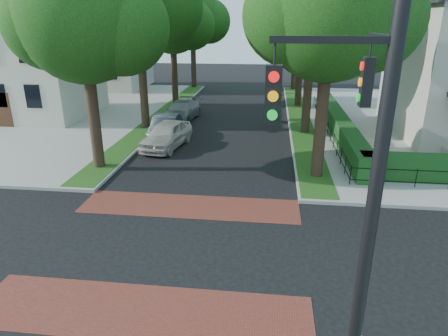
{
  "coord_description": "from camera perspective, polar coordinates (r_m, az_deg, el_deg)",
  "views": [
    {
      "loc": [
        3.17,
        -11.45,
        7.25
      ],
      "look_at": [
        1.38,
        3.62,
        1.6
      ],
      "focal_mm": 32.0,
      "sensor_mm": 36.0,
      "label": 1
    }
  ],
  "objects": [
    {
      "name": "tree_left_back",
      "position": [
        45.5,
        -4.34,
        20.58
      ],
      "size": [
        7.75,
        6.66,
        10.44
      ],
      "color": "black",
      "rests_on": "sidewalk_nw"
    },
    {
      "name": "tree_left_near",
      "position": [
        20.55,
        -18.98,
        19.44
      ],
      "size": [
        7.5,
        6.45,
        10.2
      ],
      "color": "black",
      "rests_on": "sidewalk_nw"
    },
    {
      "name": "hedge_main_road",
      "position": [
        27.61,
        16.11,
        6.0
      ],
      "size": [
        1.0,
        18.0,
        1.2
      ],
      "primitive_type": "cube",
      "color": "#143C15",
      "rests_on": "sidewalk_ne"
    },
    {
      "name": "tree_right_near",
      "position": [
        18.85,
        15.22,
        20.91
      ],
      "size": [
        7.75,
        6.67,
        10.66
      ],
      "color": "black",
      "rests_on": "sidewalk_ne"
    },
    {
      "name": "parked_car_front",
      "position": [
        24.22,
        -8.2,
        4.75
      ],
      "size": [
        2.63,
        4.9,
        1.58
      ],
      "primitive_type": "imported",
      "rotation": [
        0.0,
        0.0,
        -0.17
      ],
      "color": "beige",
      "rests_on": "ground"
    },
    {
      "name": "crosswalk_far",
      "position": [
        16.65,
        -4.91,
        -5.45
      ],
      "size": [
        9.0,
        2.2,
        0.01
      ],
      "primitive_type": "cube",
      "color": "maroon",
      "rests_on": "ground"
    },
    {
      "name": "grass_strip_nw",
      "position": [
        32.51,
        -8.75,
        7.59
      ],
      "size": [
        1.6,
        29.8,
        0.02
      ],
      "primitive_type": "cube",
      "color": "#1B4012",
      "rests_on": "sidewalk_nw"
    },
    {
      "name": "crosswalk_near",
      "position": [
        11.43,
        -11.64,
        -19.42
      ],
      "size": [
        9.0,
        2.2,
        0.01
      ],
      "primitive_type": "cube",
      "color": "maroon",
      "rests_on": "ground"
    },
    {
      "name": "house_left_far",
      "position": [
        47.34,
        -17.21,
        16.89
      ],
      "size": [
        10.0,
        9.0,
        10.14
      ],
      "color": "beige",
      "rests_on": "sidewalk_nw"
    },
    {
      "name": "tree_left_far",
      "position": [
        36.68,
        -7.17,
        20.07
      ],
      "size": [
        7.0,
        6.02,
        9.86
      ],
      "color": "black",
      "rests_on": "sidewalk_nw"
    },
    {
      "name": "parked_car_rear",
      "position": [
        30.96,
        -6.07,
        8.14
      ],
      "size": [
        2.53,
        5.16,
        1.45
      ],
      "primitive_type": "imported",
      "rotation": [
        0.0,
        0.0,
        -0.1
      ],
      "color": "gray",
      "rests_on": "ground"
    },
    {
      "name": "tree_left_mid",
      "position": [
        28.06,
        -11.89,
        22.26
      ],
      "size": [
        8.0,
        6.88,
        11.48
      ],
      "color": "black",
      "rests_on": "sidewalk_nw"
    },
    {
      "name": "tree_right_mid",
      "position": [
        26.82,
        12.91,
        21.53
      ],
      "size": [
        8.25,
        7.09,
        11.22
      ],
      "color": "black",
      "rests_on": "sidewalk_ne"
    },
    {
      "name": "tree_right_far",
      "position": [
        35.76,
        11.34,
        19.51
      ],
      "size": [
        7.25,
        6.23,
        9.74
      ],
      "color": "black",
      "rests_on": "sidewalk_ne"
    },
    {
      "name": "tree_right_back",
      "position": [
        44.75,
        10.55,
        20.13
      ],
      "size": [
        7.5,
        6.45,
        10.2
      ],
      "color": "black",
      "rests_on": "sidewalk_ne"
    },
    {
      "name": "house_left_near",
      "position": [
        34.93,
        -26.47,
        14.77
      ],
      "size": [
        10.0,
        9.0,
        10.14
      ],
      "color": "beige",
      "rests_on": "sidewalk_nw"
    },
    {
      "name": "ground",
      "position": [
        13.92,
        -7.56,
        -11.17
      ],
      "size": [
        120.0,
        120.0,
        0.0
      ],
      "primitive_type": "plane",
      "color": "black",
      "rests_on": "ground"
    },
    {
      "name": "fence_main_road",
      "position": [
        27.53,
        14.43,
        5.8
      ],
      "size": [
        0.06,
        18.0,
        0.9
      ],
      "primitive_type": null,
      "color": "black",
      "rests_on": "sidewalk_ne"
    },
    {
      "name": "traffic_signal",
      "position": [
        7.68,
        19.27,
        -0.12
      ],
      "size": [
        2.17,
        2.0,
        8.0
      ],
      "color": "black",
      "rests_on": "sidewalk_se"
    },
    {
      "name": "grass_strip_ne",
      "position": [
        31.44,
        10.75,
        7.04
      ],
      "size": [
        1.6,
        29.8,
        0.02
      ],
      "primitive_type": "cube",
      "color": "#1B4012",
      "rests_on": "sidewalk_ne"
    },
    {
      "name": "parked_car_middle",
      "position": [
        26.33,
        -8.38,
        5.85
      ],
      "size": [
        1.72,
        4.45,
        1.44
      ],
      "primitive_type": "imported",
      "rotation": [
        0.0,
        0.0,
        0.04
      ],
      "color": "#1D242B",
      "rests_on": "ground"
    }
  ]
}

